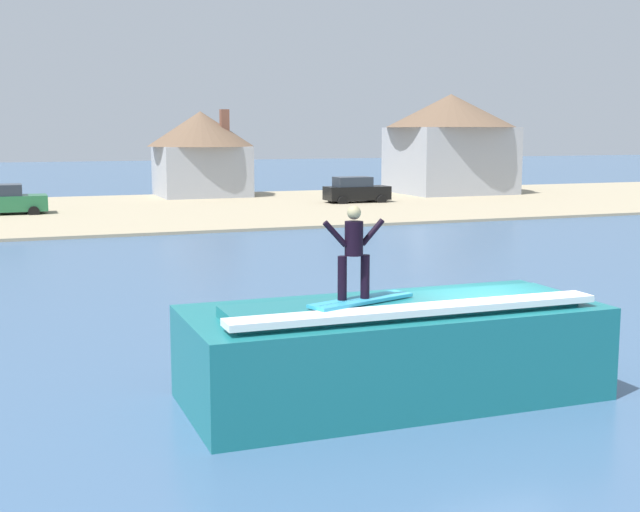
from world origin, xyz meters
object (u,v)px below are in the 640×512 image
surfboard (361,300)px  car_near_shore (4,200)px  wave_crest (393,350)px  house_gabled_white (450,139)px  surfer (354,247)px  car_far_shore (356,190)px  house_small_cottage (201,150)px

surfboard → car_near_shore: 38.95m
car_near_shore → wave_crest: bearing=-80.4°
house_gabled_white → car_near_shore: bearing=-169.1°
surfer → car_near_shore: 38.95m
car_far_shore → wave_crest: bearing=-112.1°
wave_crest → car_far_shore: size_ratio=1.75×
house_small_cottage → car_far_shore: bearing=-48.7°
surfer → house_gabled_white: size_ratio=0.16×
house_small_cottage → car_near_shore: bearing=-144.2°
car_near_shore → surfboard: bearing=-81.6°
house_gabled_white → house_small_cottage: size_ratio=1.28×
surfboard → house_gabled_white: house_gabled_white is taller
wave_crest → car_far_shore: 41.70m
surfer → house_gabled_white: house_gabled_white is taller
surfboard → car_near_shore: (-5.69, 38.51, -1.00)m
surfboard → house_small_cottage: 49.16m
wave_crest → surfboard: surfboard is taller
wave_crest → car_far_shore: bearing=67.9°
wave_crest → car_near_shore: bearing=99.6°
surfer → car_near_shore: surfer is taller
car_far_shore → house_gabled_white: size_ratio=0.43×
car_near_shore → car_far_shore: same height
wave_crest → surfboard: size_ratio=3.53×
surfboard → car_far_shore: bearing=67.1°
surfer → house_small_cottage: 49.16m
surfboard → surfer: 0.95m
surfboard → house_small_cottage: house_small_cottage is taller
surfboard → car_far_shore: surfboard is taller
surfboard → house_small_cottage: bearing=80.5°
surfer → car_near_shore: bearing=98.2°
car_far_shore → house_small_cottage: 12.91m
car_far_shore → house_gabled_white: 12.29m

